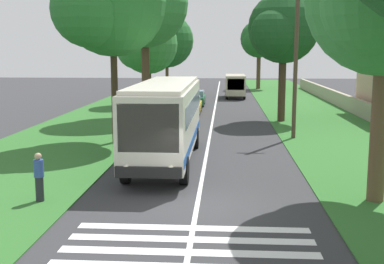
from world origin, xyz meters
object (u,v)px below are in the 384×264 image
roadside_tree_left_3 (143,7)px  utility_pole (296,60)px  roadside_tree_right_0 (282,30)px  roadside_tree_left_0 (165,42)px  pedestrian (39,176)px  trailing_minibus_0 (235,84)px  trailing_car_1 (195,98)px  trailing_car_0 (190,105)px  roadside_tree_right_2 (258,40)px  roadside_tree_left_2 (109,6)px  roadside_tree_left_1 (146,46)px  coach_bus (166,117)px

roadside_tree_left_3 → utility_pole: (-8.20, -10.20, -3.75)m
roadside_tree_left_3 → roadside_tree_right_0: (-0.78, -10.14, -1.79)m
roadside_tree_left_0 → pedestrian: size_ratio=5.59×
trailing_minibus_0 → utility_pole: 26.36m
trailing_car_1 → utility_pole: 19.60m
trailing_car_0 → roadside_tree_left_0: roadside_tree_left_0 is taller
trailing_car_0 → trailing_minibus_0: trailing_minibus_0 is taller
trailing_car_1 → roadside_tree_left_3: 12.84m
trailing_car_0 → roadside_tree_right_2: (27.57, -7.31, 5.96)m
roadside_tree_left_3 → pedestrian: (-21.56, 0.19, -7.49)m
trailing_minibus_0 → roadside_tree_left_2: roadside_tree_left_2 is taller
trailing_minibus_0 → pedestrian: trailing_minibus_0 is taller
utility_pole → pedestrian: (-13.36, 10.40, -3.74)m
roadside_tree_left_0 → roadside_tree_left_1: size_ratio=1.11×
trailing_car_1 → roadside_tree_right_2: size_ratio=0.46×
roadside_tree_left_2 → trailing_minibus_0: bearing=-14.8°
coach_bus → roadside_tree_left_1: 25.28m
roadside_tree_left_2 → roadside_tree_right_0: (9.58, -10.33, -0.95)m
trailing_car_0 → roadside_tree_left_0: 19.17m
roadside_tree_right_2 → coach_bus: bearing=171.2°
roadside_tree_left_0 → roadside_tree_left_1: 11.91m
roadside_tree_left_0 → trailing_car_0: bearing=-166.7°
trailing_car_1 → roadside_tree_left_2: (-20.06, 3.49, 6.89)m
roadside_tree_left_2 → roadside_tree_right_2: bearing=-14.5°
trailing_minibus_0 → roadside_tree_left_1: (-8.20, 8.58, 4.07)m
trailing_minibus_0 → roadside_tree_left_0: size_ratio=0.64×
trailing_car_0 → roadside_tree_left_1: bearing=37.3°
trailing_car_0 → utility_pole: 14.28m
trailing_car_0 → roadside_tree_left_1: (5.99, 4.56, 4.95)m
trailing_car_0 → roadside_tree_left_3: roadside_tree_left_3 is taller
roadside_tree_left_1 → coach_bus: bearing=-169.1°
roadside_tree_left_1 → pedestrian: 31.54m
roadside_tree_left_3 → roadside_tree_right_2: size_ratio=1.27×
trailing_car_0 → coach_bus: bearing=-179.5°
roadside_tree_left_1 → roadside_tree_left_0: bearing=-1.6°
coach_bus → trailing_car_1: bearing=0.3°
utility_pole → pedestrian: size_ratio=5.28×
roadside_tree_right_2 → utility_pole: roadside_tree_right_2 is taller
roadside_tree_left_2 → utility_pole: (2.16, -10.39, -2.91)m
trailing_minibus_0 → roadside_tree_right_2: bearing=-13.8°
roadside_tree_right_0 → utility_pole: size_ratio=1.04×
trailing_car_0 → roadside_tree_left_1: 9.01m
trailing_minibus_0 → roadside_tree_left_0: (3.69, 8.25, 4.59)m
roadside_tree_left_2 → pedestrian: size_ratio=6.28×
trailing_minibus_0 → roadside_tree_right_0: 19.47m
trailing_car_0 → pedestrian: bearing=172.2°
trailing_car_1 → utility_pole: (-17.91, -6.90, 3.98)m
roadside_tree_left_1 → roadside_tree_right_0: (-10.38, -11.46, 1.00)m
roadside_tree_right_0 → roadside_tree_right_2: bearing=-0.7°
roadside_tree_left_2 → roadside_tree_left_3: (10.36, -0.19, 0.84)m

